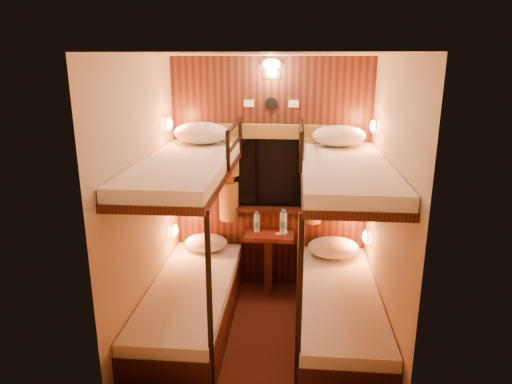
# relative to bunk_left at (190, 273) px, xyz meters

# --- Properties ---
(floor) EXTENTS (2.10, 2.10, 0.00)m
(floor) POSITION_rel_bunk_left_xyz_m (0.65, -0.07, -0.56)
(floor) COLOR #34120E
(floor) RESTS_ON ground
(ceiling) EXTENTS (2.10, 2.10, 0.00)m
(ceiling) POSITION_rel_bunk_left_xyz_m (0.65, -0.07, 1.84)
(ceiling) COLOR silver
(ceiling) RESTS_ON wall_back
(wall_back) EXTENTS (2.40, 0.00, 2.40)m
(wall_back) POSITION_rel_bunk_left_xyz_m (0.65, 0.98, 0.64)
(wall_back) COLOR #C6B293
(wall_back) RESTS_ON floor
(wall_front) EXTENTS (2.40, 0.00, 2.40)m
(wall_front) POSITION_rel_bunk_left_xyz_m (0.65, -1.12, 0.64)
(wall_front) COLOR #C6B293
(wall_front) RESTS_ON floor
(wall_left) EXTENTS (0.00, 2.40, 2.40)m
(wall_left) POSITION_rel_bunk_left_xyz_m (-0.35, -0.07, 0.64)
(wall_left) COLOR #C6B293
(wall_left) RESTS_ON floor
(wall_right) EXTENTS (0.00, 2.40, 2.40)m
(wall_right) POSITION_rel_bunk_left_xyz_m (1.65, -0.07, 0.64)
(wall_right) COLOR #C6B293
(wall_right) RESTS_ON floor
(back_panel) EXTENTS (2.00, 0.03, 2.40)m
(back_panel) POSITION_rel_bunk_left_xyz_m (0.65, 0.97, 0.64)
(back_panel) COLOR black
(back_panel) RESTS_ON floor
(bunk_left) EXTENTS (0.72, 1.90, 1.82)m
(bunk_left) POSITION_rel_bunk_left_xyz_m (0.00, 0.00, 0.00)
(bunk_left) COLOR black
(bunk_left) RESTS_ON floor
(bunk_right) EXTENTS (0.72, 1.90, 1.82)m
(bunk_right) POSITION_rel_bunk_left_xyz_m (1.30, 0.00, 0.00)
(bunk_right) COLOR black
(bunk_right) RESTS_ON floor
(window) EXTENTS (1.00, 0.12, 0.79)m
(window) POSITION_rel_bunk_left_xyz_m (0.65, 0.94, 0.62)
(window) COLOR black
(window) RESTS_ON back_panel
(curtains) EXTENTS (1.10, 0.22, 1.00)m
(curtains) POSITION_rel_bunk_left_xyz_m (0.65, 0.90, 0.71)
(curtains) COLOR olive
(curtains) RESTS_ON back_panel
(back_fixtures) EXTENTS (0.54, 0.09, 0.48)m
(back_fixtures) POSITION_rel_bunk_left_xyz_m (0.65, 0.93, 1.69)
(back_fixtures) COLOR black
(back_fixtures) RESTS_ON back_panel
(reading_lamps) EXTENTS (2.00, 0.20, 1.25)m
(reading_lamps) POSITION_rel_bunk_left_xyz_m (0.65, 0.63, 0.68)
(reading_lamps) COLOR orange
(reading_lamps) RESTS_ON wall_left
(table) EXTENTS (0.50, 0.34, 0.66)m
(table) POSITION_rel_bunk_left_xyz_m (0.65, 0.78, -0.14)
(table) COLOR #552213
(table) RESTS_ON floor
(bottle_left) EXTENTS (0.06, 0.06, 0.22)m
(bottle_left) POSITION_rel_bunk_left_xyz_m (0.52, 0.81, 0.19)
(bottle_left) COLOR #99BFE5
(bottle_left) RESTS_ON table
(bottle_right) EXTENTS (0.07, 0.07, 0.26)m
(bottle_right) POSITION_rel_bunk_left_xyz_m (0.79, 0.79, 0.20)
(bottle_right) COLOR #99BFE5
(bottle_right) RESTS_ON table
(sachet_a) EXTENTS (0.10, 0.09, 0.01)m
(sachet_a) POSITION_rel_bunk_left_xyz_m (0.75, 0.77, 0.09)
(sachet_a) COLOR silver
(sachet_a) RESTS_ON table
(sachet_b) EXTENTS (0.08, 0.06, 0.01)m
(sachet_b) POSITION_rel_bunk_left_xyz_m (0.80, 0.83, 0.09)
(sachet_b) COLOR silver
(sachet_b) RESTS_ON table
(pillow_lower_left) EXTENTS (0.45, 0.32, 0.18)m
(pillow_lower_left) POSITION_rel_bunk_left_xyz_m (-0.00, 0.73, -0.01)
(pillow_lower_left) COLOR silver
(pillow_lower_left) RESTS_ON bunk_left
(pillow_lower_right) EXTENTS (0.51, 0.36, 0.20)m
(pillow_lower_right) POSITION_rel_bunk_left_xyz_m (1.30, 0.68, -0.00)
(pillow_lower_right) COLOR silver
(pillow_lower_right) RESTS_ON bunk_right
(pillow_upper_left) EXTENTS (0.53, 0.38, 0.21)m
(pillow_upper_left) POSITION_rel_bunk_left_xyz_m (-0.00, 0.68, 1.13)
(pillow_upper_left) COLOR silver
(pillow_upper_left) RESTS_ON bunk_left
(pillow_upper_right) EXTENTS (0.49, 0.35, 0.19)m
(pillow_upper_right) POSITION_rel_bunk_left_xyz_m (1.30, 0.67, 1.13)
(pillow_upper_right) COLOR silver
(pillow_upper_right) RESTS_ON bunk_right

